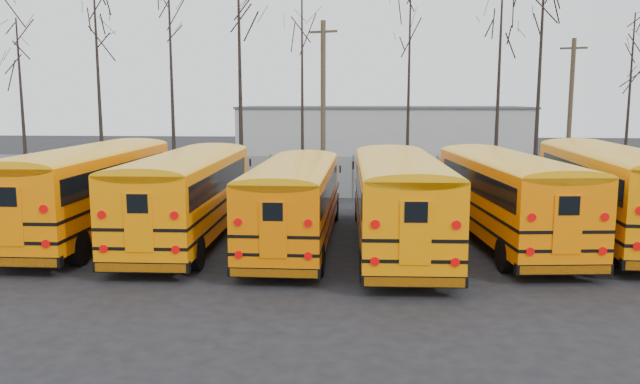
# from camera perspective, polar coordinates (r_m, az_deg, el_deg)

# --- Properties ---
(ground) EXTENTS (120.00, 120.00, 0.00)m
(ground) POSITION_cam_1_polar(r_m,az_deg,el_deg) (18.37, 2.44, -6.48)
(ground) COLOR black
(ground) RESTS_ON ground
(fence) EXTENTS (40.00, 0.04, 2.00)m
(fence) POSITION_cam_1_polar(r_m,az_deg,el_deg) (29.97, 3.06, 1.34)
(fence) COLOR gray
(fence) RESTS_ON ground
(distant_building) EXTENTS (22.00, 8.00, 4.00)m
(distant_building) POSITION_cam_1_polar(r_m,az_deg,el_deg) (49.83, 5.74, 5.35)
(distant_building) COLOR #A8A8A3
(distant_building) RESTS_ON ground
(bus_a) EXTENTS (2.67, 11.47, 3.20)m
(bus_a) POSITION_cam_1_polar(r_m,az_deg,el_deg) (22.72, -20.23, 0.73)
(bus_a) COLOR black
(bus_a) RESTS_ON ground
(bus_b) EXTENTS (2.68, 11.00, 3.07)m
(bus_b) POSITION_cam_1_polar(r_m,az_deg,el_deg) (21.10, -11.96, 0.28)
(bus_b) COLOR black
(bus_b) RESTS_ON ground
(bus_c) EXTENTS (2.45, 10.28, 2.87)m
(bus_c) POSITION_cam_1_polar(r_m,az_deg,el_deg) (19.97, -2.33, -0.34)
(bus_c) COLOR black
(bus_c) RESTS_ON ground
(bus_d) EXTENTS (2.83, 11.09, 3.08)m
(bus_d) POSITION_cam_1_polar(r_m,az_deg,el_deg) (19.57, 7.18, -0.20)
(bus_d) COLOR black
(bus_d) RESTS_ON ground
(bus_e) EXTENTS (3.53, 11.02, 3.03)m
(bus_e) POSITION_cam_1_polar(r_m,az_deg,el_deg) (21.32, 16.66, 0.14)
(bus_e) COLOR black
(bus_e) RESTS_ON ground
(bus_f) EXTENTS (3.16, 11.65, 3.23)m
(bus_f) POSITION_cam_1_polar(r_m,az_deg,el_deg) (23.03, 25.07, 0.58)
(bus_f) COLOR black
(bus_f) RESTS_ON ground
(utility_pole_left) EXTENTS (1.53, 0.62, 8.85)m
(utility_pole_left) POSITION_cam_1_polar(r_m,az_deg,el_deg) (34.01, 0.29, 8.21)
(utility_pole_left) COLOR #483A29
(utility_pole_left) RESTS_ON ground
(utility_pole_right) EXTENTS (1.39, 0.54, 8.02)m
(utility_pole_right) POSITION_cam_1_polar(r_m,az_deg,el_deg) (37.65, 21.90, 6.98)
(utility_pole_right) COLOR #453827
(utility_pole_right) RESTS_ON ground
(tree_0) EXTENTS (0.26, 0.26, 9.09)m
(tree_0) POSITION_cam_1_polar(r_m,az_deg,el_deg) (38.64, -25.61, 7.41)
(tree_0) COLOR black
(tree_0) RESTS_ON ground
(tree_1) EXTENTS (0.26, 0.26, 11.23)m
(tree_1) POSITION_cam_1_polar(r_m,az_deg,el_deg) (36.29, -19.60, 9.43)
(tree_1) COLOR black
(tree_1) RESTS_ON ground
(tree_2) EXTENTS (0.26, 0.26, 11.65)m
(tree_2) POSITION_cam_1_polar(r_m,az_deg,el_deg) (37.20, -13.41, 9.97)
(tree_2) COLOR black
(tree_2) RESTS_ON ground
(tree_3) EXTENTS (0.26, 0.26, 12.38)m
(tree_3) POSITION_cam_1_polar(r_m,az_deg,el_deg) (33.82, -7.34, 10.91)
(tree_3) COLOR black
(tree_3) RESTS_ON ground
(tree_4) EXTENTS (0.26, 0.26, 11.02)m
(tree_4) POSITION_cam_1_polar(r_m,az_deg,el_deg) (31.57, -1.64, 9.92)
(tree_4) COLOR black
(tree_4) RESTS_ON ground
(tree_5) EXTENTS (0.26, 0.26, 11.09)m
(tree_5) POSITION_cam_1_polar(r_m,az_deg,el_deg) (34.71, 8.12, 9.77)
(tree_5) COLOR black
(tree_5) RESTS_ON ground
(tree_6) EXTENTS (0.26, 0.26, 10.62)m
(tree_6) POSITION_cam_1_polar(r_m,az_deg,el_deg) (32.78, 16.00, 9.20)
(tree_6) COLOR black
(tree_6) RESTS_ON ground
(tree_7) EXTENTS (0.26, 0.26, 12.70)m
(tree_7) POSITION_cam_1_polar(r_m,az_deg,el_deg) (34.03, 19.46, 10.76)
(tree_7) COLOR black
(tree_7) RESTS_ON ground
(tree_8) EXTENTS (0.26, 0.26, 9.07)m
(tree_8) POSITION_cam_1_polar(r_m,az_deg,el_deg) (36.26, 26.39, 7.33)
(tree_8) COLOR black
(tree_8) RESTS_ON ground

